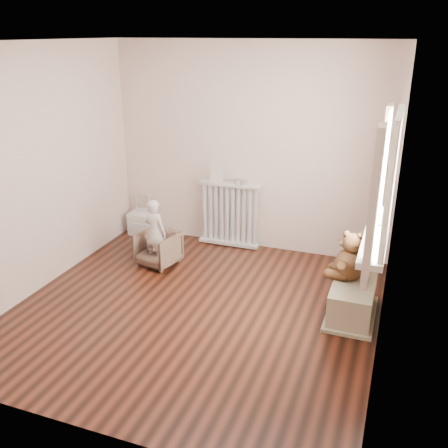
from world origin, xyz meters
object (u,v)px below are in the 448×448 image
(teddy_bear, at_px, (352,250))
(plush_cat, at_px, (378,215))
(radiator, at_px, (230,218))
(toy_bench, at_px, (353,298))
(toy_vanity, at_px, (142,215))
(armchair, at_px, (158,249))
(child, at_px, (155,233))

(teddy_bear, bearing_deg, plush_cat, 47.21)
(radiator, relative_size, toy_bench, 1.13)
(teddy_bear, distance_m, plush_cat, 0.42)
(toy_vanity, xyz_separation_m, armchair, (0.66, -0.82, -0.07))
(child, bearing_deg, radiator, -111.78)
(toy_vanity, xyz_separation_m, toy_bench, (3.03, -1.22, -0.08))
(armchair, height_order, teddy_bear, teddy_bear)
(plush_cat, bearing_deg, toy_vanity, 147.04)
(child, distance_m, plush_cat, 2.57)
(armchair, relative_size, teddy_bear, 0.92)
(armchair, bearing_deg, toy_bench, 3.36)
(toy_vanity, height_order, teddy_bear, teddy_bear)
(radiator, bearing_deg, armchair, -126.14)
(teddy_bear, relative_size, plush_cat, 1.90)
(armchair, distance_m, child, 0.23)
(armchair, relative_size, plush_cat, 1.76)
(radiator, distance_m, toy_vanity, 1.29)
(radiator, relative_size, teddy_bear, 1.75)
(child, bearing_deg, armchair, -77.18)
(toy_vanity, bearing_deg, radiator, 1.34)
(toy_vanity, bearing_deg, plush_cat, -16.70)
(plush_cat, bearing_deg, child, 161.94)
(radiator, height_order, child, child)
(teddy_bear, bearing_deg, toy_vanity, 165.30)
(radiator, relative_size, plush_cat, 3.33)
(toy_bench, bearing_deg, toy_vanity, 158.13)
(armchair, relative_size, child, 0.55)
(radiator, distance_m, plush_cat, 2.21)
(child, relative_size, toy_bench, 1.08)
(radiator, bearing_deg, toy_bench, -35.55)
(armchair, xyz_separation_m, teddy_bear, (2.31, -0.30, 0.46))
(child, height_order, teddy_bear, teddy_bear)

